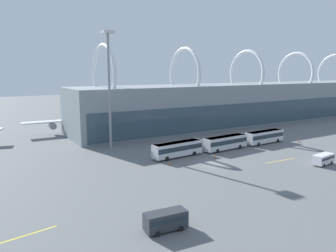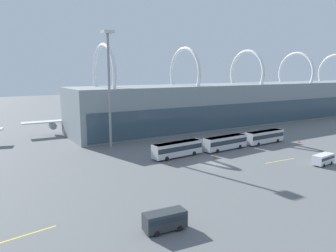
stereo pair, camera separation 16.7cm
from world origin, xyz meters
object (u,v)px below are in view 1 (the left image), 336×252
(traffic_cone_0, at_px, (170,164))
(service_van_crossing, at_px, (166,219))
(airliner_at_gate_far, at_px, (87,116))
(floodlight_mast, at_px, (109,74))
(traffic_cone_2, at_px, (215,157))
(traffic_cone_1, at_px, (299,141))
(shuttle_bus_2, at_px, (265,136))
(airliner_parked_remote, at_px, (200,107))
(service_van_foreground, at_px, (323,159))
(shuttle_bus_1, at_px, (225,142))
(shuttle_bus_0, at_px, (178,148))

(traffic_cone_0, bearing_deg, service_van_crossing, -122.62)
(airliner_at_gate_far, height_order, floodlight_mast, floodlight_mast)
(airliner_at_gate_far, distance_m, traffic_cone_2, 49.28)
(floodlight_mast, relative_size, traffic_cone_1, 35.80)
(shuttle_bus_2, bearing_deg, floodlight_mast, 151.64)
(airliner_parked_remote, height_order, shuttle_bus_2, airliner_parked_remote)
(service_van_crossing, relative_size, floodlight_mast, 0.19)
(airliner_at_gate_far, distance_m, airliner_parked_remote, 47.95)
(floodlight_mast, relative_size, traffic_cone_2, 43.09)
(service_van_foreground, xyz_separation_m, traffic_cone_1, (14.13, 16.53, -0.91))
(airliner_at_gate_far, relative_size, traffic_cone_1, 53.46)
(shuttle_bus_1, relative_size, shuttle_bus_2, 1.00)
(airliner_at_gate_far, xyz_separation_m, service_van_crossing, (-12.62, -70.04, -3.41))
(floodlight_mast, height_order, traffic_cone_0, floodlight_mast)
(shuttle_bus_2, xyz_separation_m, traffic_cone_1, (9.09, -3.78, -1.59))
(service_van_crossing, height_order, floodlight_mast, floodlight_mast)
(airliner_at_gate_far, relative_size, floodlight_mast, 1.49)
(airliner_at_gate_far, xyz_separation_m, shuttle_bus_0, (7.14, -42.07, -2.82))
(traffic_cone_2, bearing_deg, airliner_at_gate_far, 106.35)
(floodlight_mast, height_order, traffic_cone_1, floodlight_mast)
(shuttle_bus_2, bearing_deg, shuttle_bus_1, 177.11)
(shuttle_bus_0, distance_m, traffic_cone_0, 7.10)
(airliner_at_gate_far, xyz_separation_m, floodlight_mast, (-2.04, -25.22, 13.46))
(traffic_cone_0, bearing_deg, service_van_foreground, -30.16)
(traffic_cone_1, bearing_deg, airliner_at_gate_far, 133.31)
(shuttle_bus_1, bearing_deg, traffic_cone_1, -13.48)
(traffic_cone_0, xyz_separation_m, traffic_cone_1, (41.29, 0.75, 0.05))
(service_van_foreground, distance_m, floodlight_mast, 51.74)
(shuttle_bus_2, bearing_deg, traffic_cone_2, -170.25)
(service_van_crossing, bearing_deg, airliner_at_gate_far, 84.40)
(shuttle_bus_1, height_order, floodlight_mast, floodlight_mast)
(airliner_parked_remote, bearing_deg, traffic_cone_1, 84.73)
(service_van_foreground, relative_size, service_van_crossing, 1.04)
(service_van_crossing, bearing_deg, airliner_parked_remote, 55.48)
(service_van_crossing, bearing_deg, traffic_cone_2, 45.59)
(airliner_at_gate_far, height_order, shuttle_bus_2, airliner_at_gate_far)
(floodlight_mast, height_order, traffic_cone_2, floodlight_mast)
(shuttle_bus_1, xyz_separation_m, shuttle_bus_2, (13.63, 0.06, 0.00))
(shuttle_bus_0, height_order, traffic_cone_2, shuttle_bus_0)
(shuttle_bus_0, xyz_separation_m, shuttle_bus_2, (27.26, -0.30, 0.00))
(service_van_foreground, height_order, service_van_crossing, service_van_crossing)
(airliner_parked_remote, xyz_separation_m, service_van_foreground, (-18.41, -66.87, -3.13))
(airliner_at_gate_far, bearing_deg, shuttle_bus_0, -168.50)
(airliner_parked_remote, relative_size, service_van_foreground, 7.27)
(shuttle_bus_1, relative_size, traffic_cone_1, 15.73)
(floodlight_mast, xyz_separation_m, traffic_cone_0, (4.23, -21.67, -17.92))
(airliner_at_gate_far, relative_size, shuttle_bus_0, 3.39)
(airliner_at_gate_far, relative_size, traffic_cone_0, 61.56)
(shuttle_bus_2, distance_m, service_van_crossing, 54.56)
(service_van_foreground, distance_m, service_van_crossing, 42.62)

